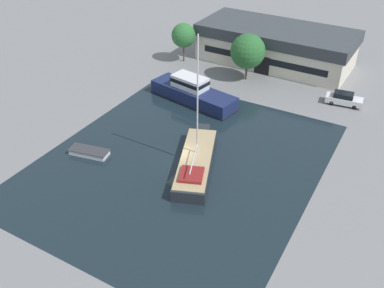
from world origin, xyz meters
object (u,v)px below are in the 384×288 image
quay_tree_by_water (184,35)px  sailboat_moored (196,161)px  motor_cruiser (193,92)px  small_dinghy (89,152)px  warehouse_building (276,45)px  quay_tree_near_building (248,51)px  parked_car (344,99)px

quay_tree_by_water → sailboat_moored: sailboat_moored is taller
motor_cruiser → small_dinghy: bearing=177.6°
sailboat_moored → motor_cruiser: bearing=99.8°
sailboat_moored → quay_tree_by_water: bearing=102.0°
small_dinghy → quay_tree_by_water: bearing=177.5°
sailboat_moored → small_dinghy: (-11.58, -3.86, -0.44)m
warehouse_building → quay_tree_near_building: size_ratio=3.50×
warehouse_building → sailboat_moored: (2.81, -31.20, -2.17)m
sailboat_moored → motor_cruiser: sailboat_moored is taller
parked_car → small_dinghy: 34.05m
motor_cruiser → quay_tree_near_building: bearing=-9.3°
quay_tree_by_water → motor_cruiser: 14.23m
quay_tree_by_water → sailboat_moored: 29.21m
small_dinghy → motor_cruiser: bearing=156.1°
quay_tree_near_building → parked_car: bearing=-3.2°
quay_tree_near_building → motor_cruiser: size_ratio=0.53×
quay_tree_by_water → quay_tree_near_building: bearing=-6.7°
quay_tree_by_water → parked_car: 26.59m
warehouse_building → motor_cruiser: warehouse_building is taller
sailboat_moored → motor_cruiser: size_ratio=1.11×
quay_tree_near_building → motor_cruiser: quay_tree_near_building is taller
quay_tree_near_building → small_dinghy: 28.09m
quay_tree_near_building → warehouse_building: bearing=80.5°
parked_car → sailboat_moored: bearing=-31.6°
warehouse_building → sailboat_moored: 31.40m
quay_tree_near_building → sailboat_moored: bearing=-79.6°
small_dinghy → parked_car: bearing=128.6°
parked_car → quay_tree_near_building: bearing=-99.5°
quay_tree_by_water → motor_cruiser: quay_tree_by_water is taller
parked_car → quay_tree_by_water: bearing=-101.1°
small_dinghy → warehouse_building: bearing=154.8°
quay_tree_near_building → small_dinghy: quay_tree_near_building is taller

